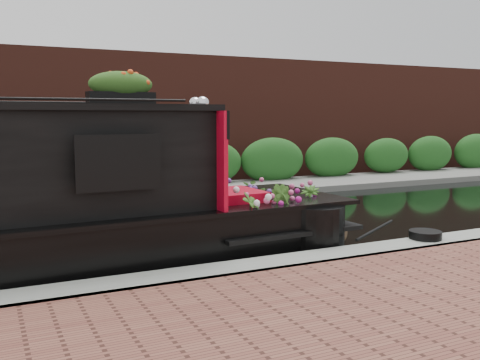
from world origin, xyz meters
name	(u,v)px	position (x,y,z in m)	size (l,w,h in m)	color
ground	(200,230)	(0.00, 0.00, 0.00)	(80.00, 80.00, 0.00)	black
near_bank_coping	(293,278)	(0.00, -3.30, 0.00)	(40.00, 0.60, 0.50)	gray
far_bank_path	(140,198)	(0.00, 4.20, 0.00)	(40.00, 2.40, 0.34)	slate
far_hedge	(131,194)	(0.00, 5.10, 0.00)	(40.00, 1.10, 2.80)	#20551D
far_brick_wall	(114,185)	(0.00, 7.20, 0.00)	(40.00, 1.00, 8.00)	#54251C
rope_fender	(332,232)	(1.65, -1.85, 0.17)	(0.34, 0.34, 0.40)	#856446
coiled_mooring_rope	(425,235)	(2.42, -3.17, 0.31)	(0.48, 0.48, 0.12)	black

